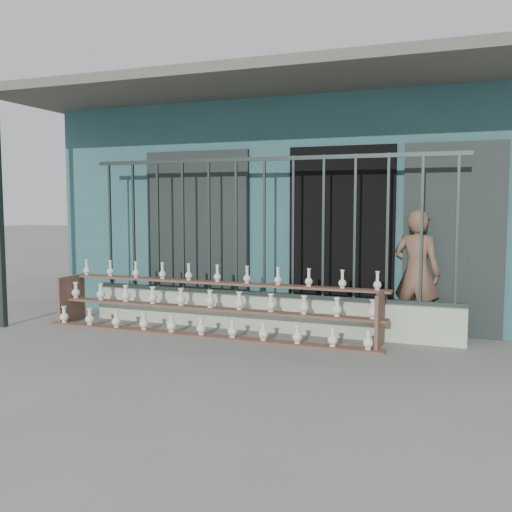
% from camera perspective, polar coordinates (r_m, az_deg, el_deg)
% --- Properties ---
extents(ground, '(60.00, 60.00, 0.00)m').
position_cam_1_polar(ground, '(6.36, -3.22, -9.79)').
color(ground, slate).
extents(workshop_building, '(7.40, 6.60, 3.21)m').
position_cam_1_polar(workshop_building, '(10.16, 6.48, 5.05)').
color(workshop_building, '#2C595E').
rests_on(workshop_building, ground).
extents(parapet_wall, '(5.00, 0.20, 0.45)m').
position_cam_1_polar(parapet_wall, '(7.49, 0.81, -5.72)').
color(parapet_wall, '#B5CAAD').
rests_on(parapet_wall, ground).
extents(security_fence, '(5.00, 0.04, 1.80)m').
position_cam_1_polar(security_fence, '(7.36, 0.82, 2.91)').
color(security_fence, '#283330').
rests_on(security_fence, parapet_wall).
extents(shelf_rack, '(4.50, 0.68, 0.85)m').
position_cam_1_polar(shelf_rack, '(7.31, -4.70, -4.94)').
color(shelf_rack, brown).
rests_on(shelf_rack, ground).
extents(elderly_woman, '(0.65, 0.51, 1.58)m').
position_cam_1_polar(elderly_woman, '(7.37, 15.77, -1.63)').
color(elderly_woman, brown).
rests_on(elderly_woman, ground).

